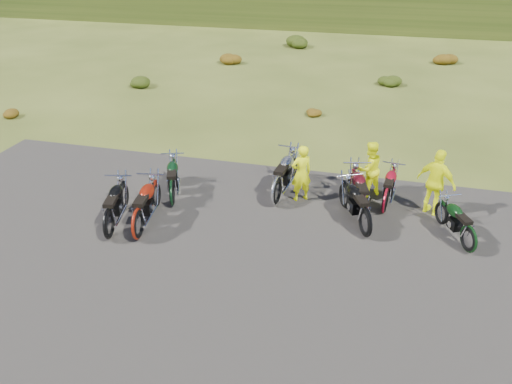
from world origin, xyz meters
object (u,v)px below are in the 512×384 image
(motorcycle_7, at_px, (466,252))
(motorcycle_0, at_px, (111,238))
(motorcycle_3, at_px, (276,205))
(person_middle, at_px, (301,174))

(motorcycle_7, bearing_deg, motorcycle_0, 75.38)
(motorcycle_0, bearing_deg, motorcycle_7, -92.89)
(motorcycle_0, height_order, motorcycle_3, motorcycle_3)
(motorcycle_7, bearing_deg, motorcycle_3, 52.13)
(motorcycle_3, distance_m, person_middle, 1.09)
(motorcycle_0, xyz_separation_m, motorcycle_3, (3.58, 2.66, 0.00))
(motorcycle_3, bearing_deg, motorcycle_0, 131.98)
(motorcycle_3, distance_m, motorcycle_7, 4.94)
(person_middle, bearing_deg, motorcycle_7, 126.23)
(person_middle, bearing_deg, motorcycle_3, 1.40)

